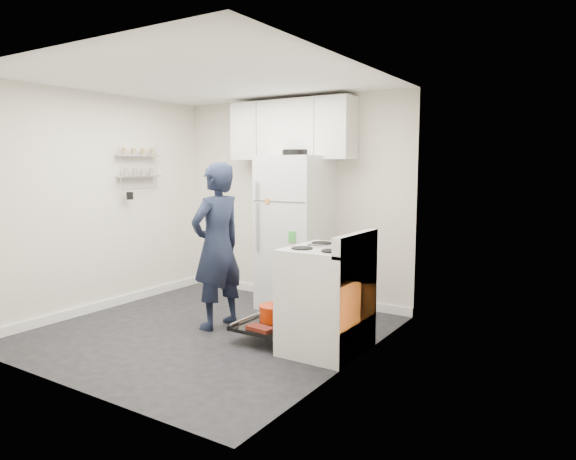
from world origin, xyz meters
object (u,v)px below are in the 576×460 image
Objects in this scene: electric_range at (325,300)px; refrigerator at (295,232)px; person at (217,246)px; open_oven_door at (273,319)px.

refrigerator reaches higher than electric_range.
refrigerator is 1.09× the size of person.
open_oven_door is at bearing 99.91° from person.
person reaches higher than electric_range.
electric_range is 0.64× the size of person.
electric_range reaches higher than open_oven_door.
person is at bearing -103.92° from refrigerator.
person is (-0.68, -0.02, 0.66)m from open_oven_door.
refrigerator reaches higher than open_oven_door.
person is at bearing 179.62° from electric_range.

